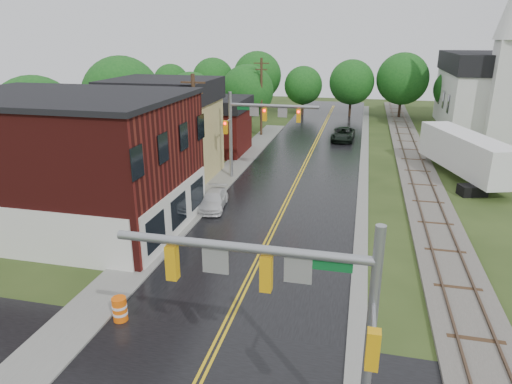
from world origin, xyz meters
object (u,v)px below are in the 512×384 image
(utility_pole_b, at_px, (195,134))
(tree_left_a, at_px, (37,122))
(traffic_signal_far, at_px, (256,121))
(pickup_white, at_px, (214,200))
(church, at_px, (491,83))
(tree_left_e, at_px, (248,93))
(semi_trailer, at_px, (465,153))
(tree_left_c, at_px, (192,100))
(brick_building, at_px, (69,162))
(suv_dark, at_px, (343,134))
(utility_pole_c, at_px, (261,96))
(tree_left_b, at_px, (123,98))
(construction_barrel, at_px, (120,309))
(traffic_signal_near, at_px, (293,294))

(utility_pole_b, bearing_deg, tree_left_a, -179.55)
(traffic_signal_far, relative_size, pickup_white, 1.80)
(church, bearing_deg, tree_left_e, -164.80)
(utility_pole_b, relative_size, semi_trailer, 0.74)
(utility_pole_b, xyz_separation_m, semi_trailer, (20.26, 9.17, -2.47))
(semi_trailer, bearing_deg, church, 73.84)
(tree_left_c, bearing_deg, utility_pole_b, -68.51)
(brick_building, height_order, utility_pole_b, utility_pole_b)
(church, bearing_deg, utility_pole_b, -130.18)
(tree_left_e, height_order, suv_dark, tree_left_e)
(brick_building, height_order, pickup_white, brick_building)
(utility_pole_c, xyz_separation_m, tree_left_e, (-2.05, 1.90, 0.09))
(tree_left_c, bearing_deg, semi_trailer, -17.72)
(tree_left_c, distance_m, tree_left_e, 7.82)
(traffic_signal_far, relative_size, tree_left_b, 0.76)
(pickup_white, bearing_deg, church, 45.97)
(traffic_signal_far, height_order, tree_left_e, tree_left_e)
(suv_dark, bearing_deg, traffic_signal_far, -108.75)
(utility_pole_c, xyz_separation_m, suv_dark, (9.70, -0.51, -3.99))
(traffic_signal_far, height_order, suv_dark, traffic_signal_far)
(suv_dark, xyz_separation_m, pickup_white, (-7.70, -23.72, -0.13))
(brick_building, bearing_deg, suv_dark, 61.63)
(utility_pole_c, distance_m, construction_barrel, 38.13)
(utility_pole_b, height_order, tree_left_e, utility_pole_b)
(tree_left_b, distance_m, suv_dark, 24.29)
(utility_pole_b, height_order, tree_left_b, tree_left_b)
(pickup_white, bearing_deg, tree_left_e, 90.91)
(brick_building, bearing_deg, tree_left_a, 136.87)
(traffic_signal_far, bearing_deg, tree_left_a, -162.70)
(traffic_signal_far, relative_size, construction_barrel, 6.68)
(utility_pole_c, distance_m, suv_dark, 10.51)
(utility_pole_c, relative_size, tree_left_b, 0.93)
(church, height_order, tree_left_e, church)
(brick_building, relative_size, utility_pole_b, 1.59)
(brick_building, xyz_separation_m, tree_left_c, (-1.36, 24.90, 0.36))
(tree_left_a, height_order, pickup_white, tree_left_a)
(traffic_signal_near, relative_size, suv_dark, 1.40)
(traffic_signal_far, xyz_separation_m, utility_pole_b, (-3.33, -5.00, -0.25))
(traffic_signal_far, relative_size, suv_dark, 1.40)
(tree_left_c, bearing_deg, utility_pole_c, 30.20)
(semi_trailer, relative_size, construction_barrel, 11.00)
(utility_pole_c, bearing_deg, tree_left_c, -149.80)
(brick_building, height_order, traffic_signal_near, brick_building)
(tree_left_e, xyz_separation_m, semi_trailer, (22.31, -14.73, -2.57))
(tree_left_b, relative_size, tree_left_e, 1.19)
(tree_left_a, xyz_separation_m, suv_dark, (22.75, 21.59, -4.39))
(tree_left_a, distance_m, semi_trailer, 34.69)
(brick_building, height_order, tree_left_a, tree_left_a)
(traffic_signal_far, relative_size, tree_left_e, 0.90)
(utility_pole_b, distance_m, semi_trailer, 22.38)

